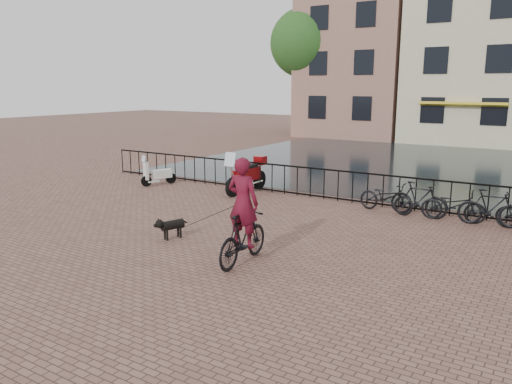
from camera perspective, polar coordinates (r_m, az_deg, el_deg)
The scene contains 14 objects.
ground at distance 10.02m, azimuth -9.36°, elevation -9.79°, with size 100.00×100.00×0.00m, color brown.
canal_water at distance 25.26m, azimuth 17.67°, elevation 3.08°, with size 20.00×20.00×0.00m, color black.
railing at distance 16.46m, azimuth 9.36°, elevation 0.71°, with size 20.00×0.05×1.02m.
canal_house_left at distance 39.46m, azimuth 12.35°, elevation 15.73°, with size 7.50×9.00×12.80m.
canal_house_mid at distance 37.39m, azimuth 24.25°, elevation 14.42°, with size 8.00×9.50×11.80m.
tree_far_left at distance 38.15m, azimuth 5.59°, elevation 16.57°, with size 5.04×5.04×9.27m.
cyclist at distance 10.43m, azimuth -1.49°, elevation -2.90°, with size 0.86×1.97×2.66m.
dog at distance 12.47m, azimuth -9.52°, elevation -4.03°, with size 0.52×0.87×0.56m.
motorcycle at distance 17.48m, azimuth -1.09°, elevation 2.45°, with size 0.57×2.19×1.56m.
scooter at distance 19.23m, azimuth -11.09°, elevation 2.56°, with size 0.82×1.33×1.20m.
parked_bike_0 at distance 15.31m, azimuth 14.66°, elevation -0.58°, with size 0.60×1.72×0.90m, color black.
parked_bike_1 at distance 15.05m, azimuth 18.11°, elevation -0.82°, with size 0.47×1.66×1.00m, color black.
parked_bike_2 at distance 14.87m, azimuth 21.63°, elevation -1.42°, with size 0.60×1.72×0.90m, color black.
parked_bike_3 at distance 14.73m, azimuth 25.27°, elevation -1.66°, with size 0.47×1.66×1.00m, color black.
Camera 1 is at (6.27, -6.88, 3.71)m, focal length 35.00 mm.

